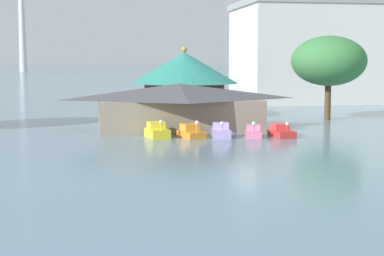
{
  "coord_description": "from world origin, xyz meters",
  "views": [
    {
      "loc": [
        -0.56,
        -15.15,
        6.89
      ],
      "look_at": [
        5.75,
        22.25,
        2.5
      ],
      "focal_mm": 55.41,
      "sensor_mm": 36.0,
      "label": 1
    }
  ],
  "objects_px": {
    "pedal_boat_yellow": "(157,131)",
    "shoreline_tree_right": "(329,61)",
    "pedal_boat_pink": "(253,132)",
    "background_building_block": "(341,52)",
    "pedal_boat_orange": "(191,132)",
    "pedal_boat_lavender": "(221,132)",
    "boathouse": "(179,105)",
    "pedal_boat_red": "(281,132)",
    "green_roof_pavilion": "(184,80)"
  },
  "relations": [
    {
      "from": "pedal_boat_orange",
      "to": "pedal_boat_red",
      "type": "distance_m",
      "value": 8.12
    },
    {
      "from": "boathouse",
      "to": "green_roof_pavilion",
      "type": "distance_m",
      "value": 13.8
    },
    {
      "from": "green_roof_pavilion",
      "to": "pedal_boat_yellow",
      "type": "bearing_deg",
      "value": -105.99
    },
    {
      "from": "pedal_boat_pink",
      "to": "green_roof_pavilion",
      "type": "bearing_deg",
      "value": -157.35
    },
    {
      "from": "pedal_boat_yellow",
      "to": "shoreline_tree_right",
      "type": "xyz_separation_m",
      "value": [
        21.15,
        12.42,
        6.17
      ]
    },
    {
      "from": "pedal_boat_pink",
      "to": "pedal_boat_lavender",
      "type": "bearing_deg",
      "value": -82.77
    },
    {
      "from": "pedal_boat_pink",
      "to": "pedal_boat_yellow",
      "type": "bearing_deg",
      "value": -85.75
    },
    {
      "from": "pedal_boat_lavender",
      "to": "background_building_block",
      "type": "distance_m",
      "value": 52.73
    },
    {
      "from": "pedal_boat_yellow",
      "to": "pedal_boat_pink",
      "type": "distance_m",
      "value": 8.61
    },
    {
      "from": "shoreline_tree_right",
      "to": "pedal_boat_orange",
      "type": "bearing_deg",
      "value": -144.23
    },
    {
      "from": "pedal_boat_pink",
      "to": "shoreline_tree_right",
      "type": "distance_m",
      "value": 19.83
    },
    {
      "from": "pedal_boat_orange",
      "to": "pedal_boat_lavender",
      "type": "relative_size",
      "value": 1.29
    },
    {
      "from": "pedal_boat_lavender",
      "to": "green_roof_pavilion",
      "type": "relative_size",
      "value": 0.19
    },
    {
      "from": "pedal_boat_orange",
      "to": "pedal_boat_lavender",
      "type": "distance_m",
      "value": 2.68
    },
    {
      "from": "pedal_boat_orange",
      "to": "pedal_boat_red",
      "type": "bearing_deg",
      "value": 66.59
    },
    {
      "from": "pedal_boat_pink",
      "to": "shoreline_tree_right",
      "type": "bearing_deg",
      "value": 151.84
    },
    {
      "from": "background_building_block",
      "to": "shoreline_tree_right",
      "type": "bearing_deg",
      "value": -115.9
    },
    {
      "from": "pedal_boat_orange",
      "to": "boathouse",
      "type": "height_order",
      "value": "boathouse"
    },
    {
      "from": "pedal_boat_lavender",
      "to": "shoreline_tree_right",
      "type": "distance_m",
      "value": 21.54
    },
    {
      "from": "boathouse",
      "to": "shoreline_tree_right",
      "type": "distance_m",
      "value": 20.06
    },
    {
      "from": "pedal_boat_yellow",
      "to": "pedal_boat_red",
      "type": "relative_size",
      "value": 1.03
    },
    {
      "from": "pedal_boat_yellow",
      "to": "pedal_boat_lavender",
      "type": "height_order",
      "value": "pedal_boat_yellow"
    },
    {
      "from": "pedal_boat_orange",
      "to": "pedal_boat_pink",
      "type": "bearing_deg",
      "value": 65.21
    },
    {
      "from": "pedal_boat_red",
      "to": "background_building_block",
      "type": "distance_m",
      "value": 50.32
    },
    {
      "from": "shoreline_tree_right",
      "to": "background_building_block",
      "type": "xyz_separation_m",
      "value": [
        14.22,
        29.29,
        1.44
      ]
    },
    {
      "from": "pedal_boat_pink",
      "to": "green_roof_pavilion",
      "type": "height_order",
      "value": "green_roof_pavilion"
    },
    {
      "from": "background_building_block",
      "to": "boathouse",
      "type": "bearing_deg",
      "value": -132.03
    },
    {
      "from": "pedal_boat_orange",
      "to": "background_building_block",
      "type": "relative_size",
      "value": 0.09
    },
    {
      "from": "pedal_boat_lavender",
      "to": "pedal_boat_red",
      "type": "xyz_separation_m",
      "value": [
        5.42,
        -0.51,
        -0.07
      ]
    },
    {
      "from": "pedal_boat_yellow",
      "to": "green_roof_pavilion",
      "type": "relative_size",
      "value": 0.24
    },
    {
      "from": "background_building_block",
      "to": "pedal_boat_orange",
      "type": "bearing_deg",
      "value": -127.41
    },
    {
      "from": "shoreline_tree_right",
      "to": "boathouse",
      "type": "bearing_deg",
      "value": -159.53
    },
    {
      "from": "shoreline_tree_right",
      "to": "background_building_block",
      "type": "distance_m",
      "value": 32.59
    },
    {
      "from": "green_roof_pavilion",
      "to": "background_building_block",
      "type": "bearing_deg",
      "value": 37.22
    },
    {
      "from": "pedal_boat_pink",
      "to": "shoreline_tree_right",
      "type": "height_order",
      "value": "shoreline_tree_right"
    },
    {
      "from": "pedal_boat_red",
      "to": "background_building_block",
      "type": "xyz_separation_m",
      "value": [
        24.36,
        43.35,
        7.7
      ]
    },
    {
      "from": "pedal_boat_pink",
      "to": "pedal_boat_red",
      "type": "distance_m",
      "value": 2.54
    },
    {
      "from": "shoreline_tree_right",
      "to": "pedal_boat_red",
      "type": "bearing_deg",
      "value": -125.8
    },
    {
      "from": "pedal_boat_yellow",
      "to": "green_roof_pavilion",
      "type": "bearing_deg",
      "value": 153.24
    },
    {
      "from": "pedal_boat_lavender",
      "to": "pedal_boat_pink",
      "type": "bearing_deg",
      "value": 90.17
    },
    {
      "from": "pedal_boat_orange",
      "to": "shoreline_tree_right",
      "type": "relative_size",
      "value": 0.33
    },
    {
      "from": "pedal_boat_lavender",
      "to": "pedal_boat_red",
      "type": "distance_m",
      "value": 5.45
    },
    {
      "from": "pedal_boat_yellow",
      "to": "shoreline_tree_right",
      "type": "bearing_deg",
      "value": 109.65
    },
    {
      "from": "pedal_boat_lavender",
      "to": "boathouse",
      "type": "bearing_deg",
      "value": -150.25
    },
    {
      "from": "pedal_boat_pink",
      "to": "background_building_block",
      "type": "distance_m",
      "value": 51.46
    },
    {
      "from": "pedal_boat_pink",
      "to": "boathouse",
      "type": "distance_m",
      "value": 9.26
    },
    {
      "from": "pedal_boat_pink",
      "to": "background_building_block",
      "type": "relative_size",
      "value": 0.08
    },
    {
      "from": "pedal_boat_yellow",
      "to": "shoreline_tree_right",
      "type": "distance_m",
      "value": 25.29
    },
    {
      "from": "pedal_boat_yellow",
      "to": "green_roof_pavilion",
      "type": "distance_m",
      "value": 20.1
    },
    {
      "from": "pedal_boat_orange",
      "to": "green_roof_pavilion",
      "type": "height_order",
      "value": "green_roof_pavilion"
    }
  ]
}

